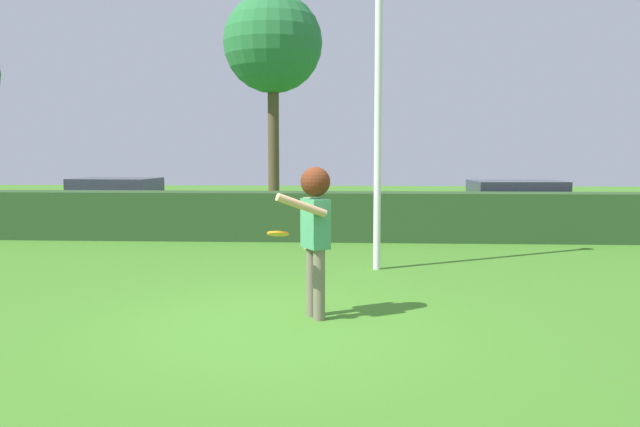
{
  "coord_description": "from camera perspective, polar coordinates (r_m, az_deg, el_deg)",
  "views": [
    {
      "loc": [
        0.84,
        -6.87,
        1.96
      ],
      "look_at": [
        0.4,
        1.39,
        1.15
      ],
      "focal_mm": 35.1,
      "sensor_mm": 36.0,
      "label": 1
    }
  ],
  "objects": [
    {
      "name": "oak_tree",
      "position": [
        20.18,
        -4.32,
        15.08
      ],
      "size": [
        3.09,
        3.09,
        6.89
      ],
      "color": "brown",
      "rests_on": "ground"
    },
    {
      "name": "person",
      "position": [
        7.31,
        -0.49,
        -0.73
      ],
      "size": [
        0.61,
        0.78,
        1.79
      ],
      "color": "#716A56",
      "rests_on": "ground"
    },
    {
      "name": "parked_car_green",
      "position": [
        16.56,
        17.43,
        0.93
      ],
      "size": [
        4.28,
        1.98,
        1.25
      ],
      "color": "#1E6633",
      "rests_on": "ground"
    },
    {
      "name": "frisbee",
      "position": [
        7.02,
        -3.87,
        -1.85
      ],
      "size": [
        0.25,
        0.24,
        0.09
      ],
      "color": "orange"
    },
    {
      "name": "lamppost",
      "position": [
        10.52,
        5.35,
        13.12
      ],
      "size": [
        0.24,
        0.24,
        6.05
      ],
      "color": "silver",
      "rests_on": "ground"
    },
    {
      "name": "hedge_row",
      "position": [
        14.01,
        -0.38,
        -0.23
      ],
      "size": [
        23.24,
        0.9,
        1.08
      ],
      "primitive_type": "cube",
      "color": "#294822",
      "rests_on": "ground"
    },
    {
      "name": "ground_plane",
      "position": [
        7.2,
        -3.83,
        -10.22
      ],
      "size": [
        60.0,
        60.0,
        0.0
      ],
      "primitive_type": "plane",
      "color": "#3F7A24"
    },
    {
      "name": "parked_car_white",
      "position": [
        18.28,
        -18.09,
        1.32
      ],
      "size": [
        4.32,
        2.07,
        1.25
      ],
      "color": "white",
      "rests_on": "ground"
    }
  ]
}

